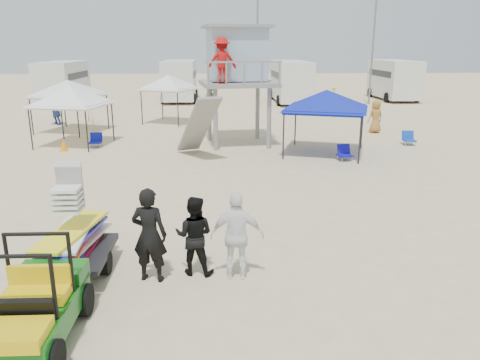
{
  "coord_description": "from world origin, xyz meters",
  "views": [
    {
      "loc": [
        -0.07,
        -8.0,
        4.49
      ],
      "look_at": [
        0.5,
        3.0,
        1.3
      ],
      "focal_mm": 35.0,
      "sensor_mm": 36.0,
      "label": 1
    }
  ],
  "objects_px": {
    "man_left": "(149,235)",
    "utility_cart": "(31,300)",
    "lifeguard_tower": "(235,59)",
    "canopy_blue": "(327,93)",
    "surf_trailer": "(75,236)"
  },
  "relations": [
    {
      "from": "utility_cart",
      "to": "man_left",
      "type": "height_order",
      "value": "man_left"
    },
    {
      "from": "surf_trailer",
      "to": "canopy_blue",
      "type": "relative_size",
      "value": 0.58
    },
    {
      "from": "utility_cart",
      "to": "canopy_blue",
      "type": "height_order",
      "value": "canopy_blue"
    },
    {
      "from": "surf_trailer",
      "to": "lifeguard_tower",
      "type": "distance_m",
      "value": 13.83
    },
    {
      "from": "man_left",
      "to": "lifeguard_tower",
      "type": "height_order",
      "value": "lifeguard_tower"
    },
    {
      "from": "utility_cart",
      "to": "surf_trailer",
      "type": "xyz_separation_m",
      "value": [
        0.0,
        2.33,
        0.06
      ]
    },
    {
      "from": "utility_cart",
      "to": "surf_trailer",
      "type": "bearing_deg",
      "value": 89.91
    },
    {
      "from": "surf_trailer",
      "to": "canopy_blue",
      "type": "xyz_separation_m",
      "value": [
        7.45,
        10.64,
        1.72
      ]
    },
    {
      "from": "surf_trailer",
      "to": "man_left",
      "type": "bearing_deg",
      "value": -11.2
    },
    {
      "from": "man_left",
      "to": "utility_cart",
      "type": "bearing_deg",
      "value": 65.46
    },
    {
      "from": "lifeguard_tower",
      "to": "canopy_blue",
      "type": "bearing_deg",
      "value": -32.19
    },
    {
      "from": "man_left",
      "to": "canopy_blue",
      "type": "bearing_deg",
      "value": -106.22
    },
    {
      "from": "lifeguard_tower",
      "to": "canopy_blue",
      "type": "xyz_separation_m",
      "value": [
        3.69,
        -2.32,
        -1.33
      ]
    },
    {
      "from": "lifeguard_tower",
      "to": "canopy_blue",
      "type": "relative_size",
      "value": 1.3
    },
    {
      "from": "lifeguard_tower",
      "to": "utility_cart",
      "type": "bearing_deg",
      "value": -103.82
    }
  ]
}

